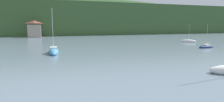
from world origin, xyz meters
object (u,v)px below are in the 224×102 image
at_px(shore_building_westcentral, 34,29).
at_px(sailboat_far_3, 54,51).
at_px(sailboat_far_2, 206,47).
at_px(sailboat_far_5, 188,41).

bearing_deg(shore_building_westcentral, sailboat_far_3, -82.99).
height_order(sailboat_far_2, sailboat_far_5, sailboat_far_2).
bearing_deg(sailboat_far_3, sailboat_far_5, -72.85).
xyz_separation_m(shore_building_westcentral, sailboat_far_2, (46.05, -59.71, -3.64)).
distance_m(sailboat_far_2, sailboat_far_5, 16.30).
bearing_deg(sailboat_far_3, sailboat_far_2, -91.65).
height_order(shore_building_westcentral, sailboat_far_5, shore_building_westcentral).
height_order(sailboat_far_3, sailboat_far_5, sailboat_far_3).
bearing_deg(sailboat_far_2, sailboat_far_5, -121.62).
xyz_separation_m(shore_building_westcentral, sailboat_far_3, (7.02, -57.06, -3.50)).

